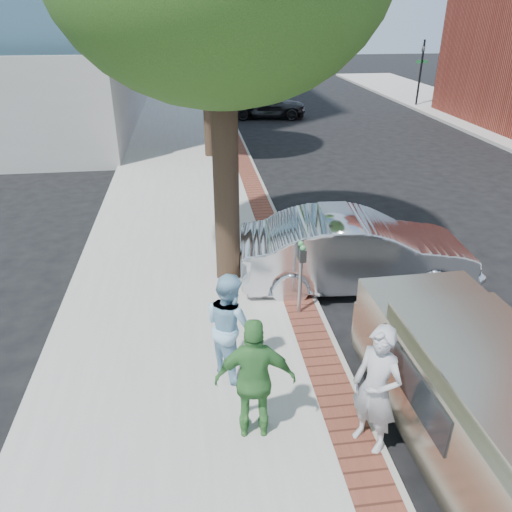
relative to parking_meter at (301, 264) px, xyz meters
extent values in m
plane|color=black|center=(-0.63, -0.27, -1.21)|extent=(120.00, 120.00, 0.00)
cube|color=#9E9991|center=(-2.13, 7.73, -1.13)|extent=(5.00, 60.00, 0.15)
cube|color=brown|center=(0.07, 7.73, -1.05)|extent=(0.60, 60.00, 0.01)
cube|color=gray|center=(0.42, 7.73, -1.13)|extent=(0.10, 60.00, 0.15)
cylinder|color=black|center=(0.27, 21.73, 0.69)|extent=(0.12, 0.12, 3.80)
imported|color=black|center=(0.27, 21.73, 1.79)|extent=(0.18, 0.15, 0.90)
cube|color=#1E7238|center=(0.27, 21.73, 1.39)|extent=(0.70, 0.03, 0.18)
cylinder|color=black|center=(11.87, 21.73, 0.69)|extent=(0.12, 0.12, 3.80)
imported|color=black|center=(11.87, 21.73, 1.79)|extent=(0.18, 0.15, 0.90)
cube|color=#1E7238|center=(11.87, 21.73, 1.39)|extent=(0.70, 0.03, 0.18)
cylinder|color=black|center=(-1.23, 1.63, 1.14)|extent=(0.52, 0.52, 4.40)
cylinder|color=black|center=(-1.13, 11.73, 0.87)|extent=(0.40, 0.40, 3.85)
ellipsoid|color=#1B4112|center=(-1.13, 11.73, 4.11)|extent=(4.80, 4.80, 3.94)
cylinder|color=gray|center=(0.00, 0.00, -0.48)|extent=(0.07, 0.07, 1.15)
cube|color=#2D3030|center=(0.00, -0.09, 0.21)|extent=(0.12, 0.14, 0.24)
cube|color=#2D3030|center=(0.00, 0.09, 0.21)|extent=(0.12, 0.14, 0.24)
sphere|color=#3F8C4C|center=(0.00, -0.09, 0.36)|extent=(0.11, 0.11, 0.11)
sphere|color=#3F8C4C|center=(0.00, 0.09, 0.36)|extent=(0.11, 0.11, 0.11)
imported|color=#A4A4A9|center=(0.27, -3.29, -0.13)|extent=(0.75, 0.80, 1.84)
imported|color=#8FC0DE|center=(-1.46, -1.55, -0.17)|extent=(1.02, 1.08, 1.77)
imported|color=#42883E|center=(-1.23, -2.89, -0.14)|extent=(1.11, 0.56, 1.83)
imported|color=silver|center=(1.46, 1.15, -0.39)|extent=(5.04, 2.08, 1.62)
imported|color=black|center=(2.27, 19.67, -0.46)|extent=(4.59, 2.32, 1.50)
cube|color=gray|center=(1.58, -3.58, -0.26)|extent=(1.89, 4.57, 1.28)
cube|color=gray|center=(1.54, -1.59, -0.52)|extent=(1.77, 0.89, 0.76)
cube|color=gray|center=(1.58, -3.86, 0.45)|extent=(1.67, 3.24, 0.15)
cylinder|color=black|center=(0.77, -2.13, -0.90)|extent=(0.22, 0.61, 0.60)
cylinder|color=black|center=(2.32, -2.10, -0.90)|extent=(0.22, 0.61, 0.60)
cube|color=black|center=(0.66, -3.41, 0.02)|extent=(0.06, 1.89, 0.52)
cube|color=black|center=(1.53, -1.17, -0.21)|extent=(1.51, 0.05, 0.38)
camera|label=1|loc=(-1.89, -7.97, 4.22)|focal=35.00mm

